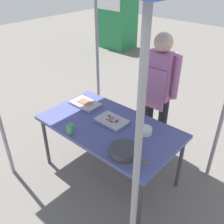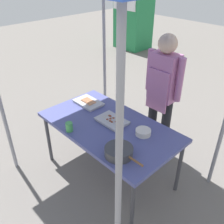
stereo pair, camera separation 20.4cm
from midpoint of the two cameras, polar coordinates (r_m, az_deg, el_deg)
The scene contains 9 objects.
ground_plane at distance 3.33m, azimuth 1.16°, elevation -13.69°, with size 18.00×18.00×0.00m, color #66605B.
stall_table at distance 2.88m, azimuth 1.31°, elevation -3.85°, with size 1.60×0.90×0.75m.
tray_grilled_sausages at distance 3.26m, azimuth -3.61°, elevation 2.15°, with size 0.38×0.24×0.05m.
tray_meat_skewers at distance 2.89m, azimuth 2.00°, elevation -2.04°, with size 0.36×0.24×0.04m.
cooking_wok at distance 2.42m, azimuth 4.03°, elevation -8.92°, with size 0.44×0.28×0.09m.
condiment_bowl at distance 2.72m, azimuth 9.22°, elevation -4.58°, with size 0.17×0.17×0.06m, color silver.
drink_cup_near_edge at distance 2.75m, azimuth -7.57°, elevation -3.40°, with size 0.08×0.08×0.10m, color #3F994C.
vendor_woman at distance 3.22m, azimuth 13.15°, elevation 5.24°, with size 0.52×0.23×1.65m.
neighbor_stall_right at distance 7.92m, azimuth 5.64°, elevation 20.11°, with size 0.92×0.81×1.64m.
Camera 2 is at (1.73, -1.60, 2.36)m, focal length 40.38 mm.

